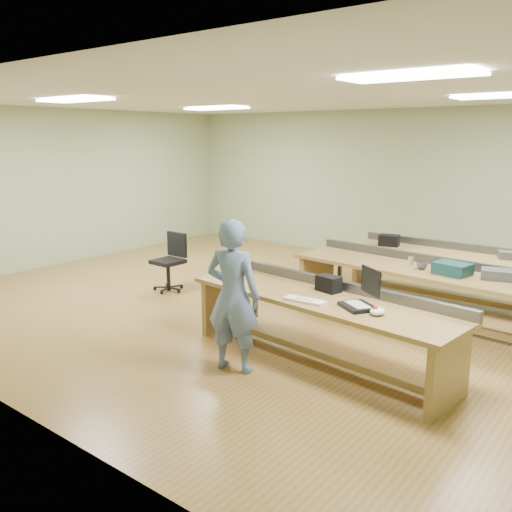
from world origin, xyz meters
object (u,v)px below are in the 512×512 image
at_px(person, 233,296).
at_px(drinks_can, 411,262).
at_px(workbench_mid, 410,279).
at_px(camera_bag, 329,284).
at_px(task_chair, 170,269).
at_px(parts_bin_teal, 452,269).
at_px(laptop_base, 358,307).
at_px(parts_bin_grey, 500,274).
at_px(workbench_front, 321,312).
at_px(mug, 422,265).
at_px(workbench_back, 441,264).

height_order(person, drinks_can, person).
height_order(workbench_mid, camera_bag, camera_bag).
bearing_deg(camera_bag, workbench_mid, 93.16).
height_order(task_chair, parts_bin_teal, task_chair).
xyz_separation_m(workbench_mid, laptop_base, (0.30, -2.09, 0.20)).
height_order(parts_bin_teal, parts_bin_grey, parts_bin_teal).
bearing_deg(camera_bag, workbench_front, -68.90).
height_order(task_chair, mug, task_chair).
xyz_separation_m(laptop_base, drinks_can, (-0.31, 2.09, 0.05)).
bearing_deg(task_chair, person, -30.35).
bearing_deg(workbench_back, person, -100.63).
relative_size(workbench_mid, workbench_back, 1.21).
height_order(workbench_mid, task_chair, task_chair).
bearing_deg(drinks_can, camera_bag, -98.10).
relative_size(workbench_mid, drinks_can, 26.02).
distance_m(camera_bag, parts_bin_teal, 1.85).
bearing_deg(mug, workbench_front, -101.88).
xyz_separation_m(workbench_front, workbench_back, (0.21, 3.15, -0.01)).
bearing_deg(workbench_front, mug, 84.53).
distance_m(workbench_front, drinks_can, 1.97).
bearing_deg(drinks_can, mug, -20.54).
xyz_separation_m(person, laptop_base, (1.13, 0.63, -0.05)).
bearing_deg(person, workbench_back, -115.55).
distance_m(laptop_base, drinks_can, 2.11).
bearing_deg(workbench_mid, person, -101.41).
bearing_deg(laptop_base, parts_bin_teal, 114.74).
relative_size(workbench_front, workbench_mid, 0.98).
xyz_separation_m(laptop_base, parts_bin_teal, (0.28, 2.00, 0.05)).
bearing_deg(laptop_base, camera_bag, -179.91).
height_order(workbench_back, person, person).
xyz_separation_m(camera_bag, task_chair, (-3.40, 0.75, -0.50)).
relative_size(workbench_back, drinks_can, 21.51).
height_order(person, parts_bin_teal, person).
distance_m(parts_bin_grey, mug, 0.95).
bearing_deg(workbench_mid, drinks_can, -148.80).
relative_size(laptop_base, mug, 2.60).
xyz_separation_m(laptop_base, task_chair, (-3.95, 1.11, -0.43)).
distance_m(person, parts_bin_grey, 3.37).
distance_m(workbench_mid, person, 2.86).
xyz_separation_m(parts_bin_grey, mug, (-0.94, -0.10, -0.00)).
bearing_deg(task_chair, parts_bin_grey, 13.28).
relative_size(workbench_front, laptop_base, 9.45).
height_order(parts_bin_teal, mug, parts_bin_teal).
distance_m(workbench_mid, parts_bin_grey, 1.14).
distance_m(workbench_mid, mug, 0.30).
xyz_separation_m(workbench_back, task_chair, (-3.64, -2.19, -0.21)).
relative_size(person, parts_bin_grey, 3.88).
xyz_separation_m(workbench_front, parts_bin_grey, (1.34, 1.98, 0.24)).
bearing_deg(workbench_front, camera_bag, 106.02).
bearing_deg(camera_bag, parts_bin_grey, 63.73).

